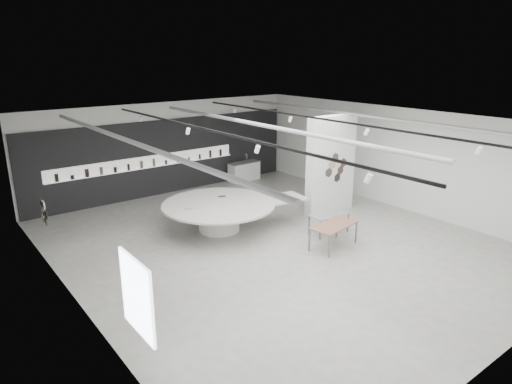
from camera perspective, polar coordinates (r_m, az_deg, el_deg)
room at (r=13.65m, az=2.10°, el=1.55°), size 12.02×14.02×3.82m
back_wall_display at (r=19.46m, az=-11.10°, el=4.32°), size 11.80×0.27×3.10m
partition_column at (r=16.82m, az=9.35°, el=3.34°), size 2.20×0.38×3.60m
display_island at (r=15.22m, az=-4.36°, el=-2.57°), size 5.01×4.24×0.96m
sample_table_wood at (r=14.03m, az=9.69°, el=-4.25°), size 1.68×1.04×0.73m
sample_table_stone at (r=15.13m, az=9.11°, el=-2.96°), size 1.32×0.75×0.65m
kitchen_counter at (r=21.23m, az=-1.49°, el=2.61°), size 1.55×0.64×1.20m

